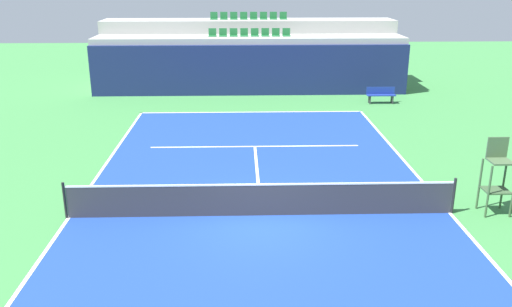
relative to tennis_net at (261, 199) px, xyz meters
The scene contains 15 objects.
ground_plane 0.51m from the tennis_net, ahead, with size 80.00×80.00×0.00m, color #387A3D.
court_surface 0.50m from the tennis_net, ahead, with size 11.00×24.00×0.01m, color navy.
baseline_far 11.96m from the tennis_net, 90.00° to the left, with size 11.00×0.10×0.00m, color white.
sideline_left 5.47m from the tennis_net, behind, with size 0.10×24.00×0.00m, color white.
sideline_right 5.47m from the tennis_net, ahead, with size 0.10×24.00×0.00m, color white.
service_line_far 6.42m from the tennis_net, 90.00° to the left, with size 8.26×0.10×0.00m, color white.
centre_service_line 3.24m from the tennis_net, 90.00° to the left, with size 0.10×6.40×0.00m, color white.
back_wall 15.95m from the tennis_net, 90.00° to the left, with size 17.71×0.30×2.79m, color navy.
stands_tier_lower 17.31m from the tennis_net, 90.00° to the left, with size 17.71×2.40×3.12m, color #9E9E99.
stands_tier_upper 19.73m from the tennis_net, 90.00° to the left, with size 17.71×2.40×3.86m, color #9E9E99.
seating_row_lower 17.59m from the tennis_net, 90.00° to the left, with size 4.68×0.44×0.44m.
seating_row_upper 20.08m from the tennis_net, 90.00° to the left, with size 4.68×0.44×0.44m.
tennis_net is the anchor object (origin of this frame).
umpire_chair 6.73m from the tennis_net, ahead, with size 0.76×0.66×2.20m.
player_bench 15.34m from the tennis_net, 63.42° to the left, with size 1.50×0.40×0.85m.
Camera 1 is at (-0.57, -13.99, 6.60)m, focal length 37.81 mm.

